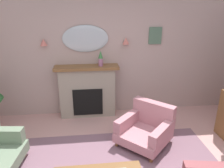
% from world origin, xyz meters
% --- Properties ---
extents(wall_back, '(6.95, 0.10, 2.97)m').
position_xyz_m(wall_back, '(0.00, 2.45, 1.49)').
color(wall_back, '#B29993').
rests_on(wall_back, ground).
extents(fireplace, '(1.36, 0.36, 1.16)m').
position_xyz_m(fireplace, '(-0.46, 2.23, 0.57)').
color(fireplace, gray).
rests_on(fireplace, ground).
extents(mantel_vase_right, '(0.10, 0.10, 0.33)m').
position_xyz_m(mantel_vase_right, '(-0.16, 2.20, 1.33)').
color(mantel_vase_right, '#9E6084').
rests_on(mantel_vase_right, fireplace).
extents(wall_mirror, '(0.96, 0.06, 0.56)m').
position_xyz_m(wall_mirror, '(-0.46, 2.37, 1.71)').
color(wall_mirror, '#B2BCC6').
extents(wall_sconce_left, '(0.14, 0.14, 0.14)m').
position_xyz_m(wall_sconce_left, '(-1.31, 2.32, 1.66)').
color(wall_sconce_left, '#D17066').
extents(wall_sconce_right, '(0.14, 0.14, 0.14)m').
position_xyz_m(wall_sconce_right, '(0.39, 2.32, 1.66)').
color(wall_sconce_right, '#D17066').
extents(framed_picture, '(0.28, 0.03, 0.36)m').
position_xyz_m(framed_picture, '(1.04, 2.38, 1.75)').
color(framed_picture, '#4C6B56').
extents(armchair_in_corner, '(1.15, 1.15, 0.71)m').
position_xyz_m(armchair_in_corner, '(0.58, 1.07, 0.31)').
color(armchair_in_corner, '#B77A84').
rests_on(armchair_in_corner, ground).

